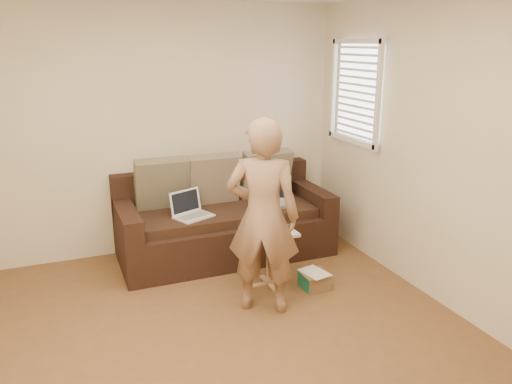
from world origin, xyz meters
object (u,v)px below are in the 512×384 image
(laptop_silver, at_px, (273,204))
(person, at_px, (263,217))
(laptop_white, at_px, (194,217))
(side_table, at_px, (269,258))
(striped_box, at_px, (314,280))
(drinking_glass, at_px, (255,225))
(sofa, at_px, (225,217))

(laptop_silver, distance_m, person, 1.31)
(laptop_silver, height_order, laptop_white, laptop_silver)
(laptop_white, height_order, person, person)
(laptop_white, distance_m, side_table, 0.88)
(laptop_silver, height_order, striped_box, laptop_silver)
(side_table, relative_size, drinking_glass, 4.42)
(laptop_white, xyz_separation_m, striped_box, (0.89, -0.89, -0.44))
(sofa, bearing_deg, striped_box, -63.79)
(laptop_white, relative_size, drinking_glass, 2.98)
(side_table, xyz_separation_m, drinking_glass, (-0.12, 0.04, 0.32))
(person, bearing_deg, drinking_glass, -72.97)
(laptop_silver, height_order, person, person)
(sofa, height_order, side_table, sofa)
(drinking_glass, bearing_deg, striped_box, -29.10)
(laptop_silver, height_order, drinking_glass, laptop_silver)
(laptop_white, relative_size, person, 0.22)
(laptop_silver, bearing_deg, person, -89.98)
(sofa, distance_m, laptop_silver, 0.53)
(sofa, height_order, striped_box, sofa)
(person, bearing_deg, striped_box, -135.23)
(person, relative_size, drinking_glass, 13.75)
(side_table, bearing_deg, sofa, 100.38)
(drinking_glass, bearing_deg, sofa, 91.97)
(laptop_silver, xyz_separation_m, side_table, (-0.37, -0.75, -0.26))
(laptop_white, relative_size, side_table, 0.67)
(laptop_white, distance_m, person, 1.13)
(laptop_white, bearing_deg, side_table, -74.54)
(laptop_white, height_order, drinking_glass, same)
(person, xyz_separation_m, drinking_glass, (0.10, 0.42, -0.24))
(laptop_white, distance_m, striped_box, 1.33)
(drinking_glass, bearing_deg, laptop_white, 123.01)
(laptop_silver, relative_size, drinking_glass, 3.35)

